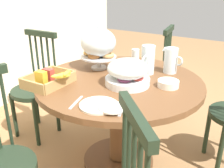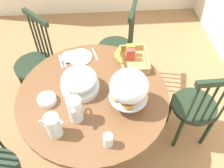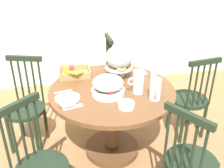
{
  "view_description": "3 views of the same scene",
  "coord_description": "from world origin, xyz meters",
  "px_view_note": "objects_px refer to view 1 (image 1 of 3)",
  "views": [
    {
      "loc": [
        -1.56,
        -0.73,
        1.4
      ],
      "look_at": [
        -0.19,
        0.11,
        0.74
      ],
      "focal_mm": 41.0,
      "sensor_mm": 36.0,
      "label": 1
    },
    {
      "loc": [
        1.05,
        0.17,
        2.17
      ],
      "look_at": [
        -0.09,
        0.26,
        0.84
      ],
      "focal_mm": 37.71,
      "sensor_mm": 36.0,
      "label": 2
    },
    {
      "loc": [
        -0.5,
        -1.96,
        1.86
      ],
      "look_at": [
        -0.09,
        0.11,
        0.79
      ],
      "focal_mm": 40.81,
      "sensor_mm": 36.0,
      "label": 3
    }
  ],
  "objects_px": {
    "dining_table": "(119,107)",
    "drinking_glass": "(135,56)",
    "cereal_bowl": "(168,84)",
    "cereal_basket": "(50,79)",
    "windsor_chair_near_window": "(152,77)",
    "pastry_stand_with_dome": "(98,44)",
    "milk_pitcher": "(171,62)",
    "china_plate_large": "(99,105)",
    "orange_juice_pitcher": "(148,61)",
    "windsor_chair_by_cabinet": "(35,90)",
    "china_plate_small": "(112,107)",
    "fruit_platter_covered": "(128,73)"
  },
  "relations": [
    {
      "from": "dining_table",
      "to": "windsor_chair_near_window",
      "type": "xyz_separation_m",
      "value": [
        0.88,
        0.11,
        -0.07
      ]
    },
    {
      "from": "cereal_basket",
      "to": "milk_pitcher",
      "type": "bearing_deg",
      "value": -42.03
    },
    {
      "from": "windsor_chair_near_window",
      "to": "milk_pitcher",
      "type": "bearing_deg",
      "value": -146.75
    },
    {
      "from": "fruit_platter_covered",
      "to": "cereal_basket",
      "type": "height_order",
      "value": "fruit_platter_covered"
    },
    {
      "from": "dining_table",
      "to": "cereal_bowl",
      "type": "xyz_separation_m",
      "value": [
        0.05,
        -0.34,
        0.24
      ]
    },
    {
      "from": "cereal_basket",
      "to": "china_plate_large",
      "type": "height_order",
      "value": "cereal_basket"
    },
    {
      "from": "windsor_chair_by_cabinet",
      "to": "china_plate_small",
      "type": "xyz_separation_m",
      "value": [
        -0.42,
        -1.09,
        0.3
      ]
    },
    {
      "from": "china_plate_large",
      "to": "pastry_stand_with_dome",
      "type": "bearing_deg",
      "value": 34.11
    },
    {
      "from": "milk_pitcher",
      "to": "drinking_glass",
      "type": "relative_size",
      "value": 1.73
    },
    {
      "from": "china_plate_large",
      "to": "milk_pitcher",
      "type": "bearing_deg",
      "value": -11.36
    },
    {
      "from": "china_plate_small",
      "to": "fruit_platter_covered",
      "type": "bearing_deg",
      "value": 15.73
    },
    {
      "from": "china_plate_large",
      "to": "drinking_glass",
      "type": "distance_m",
      "value": 0.88
    },
    {
      "from": "windsor_chair_near_window",
      "to": "cereal_bowl",
      "type": "bearing_deg",
      "value": -151.52
    },
    {
      "from": "windsor_chair_near_window",
      "to": "milk_pitcher",
      "type": "relative_size",
      "value": 5.11
    },
    {
      "from": "orange_juice_pitcher",
      "to": "fruit_platter_covered",
      "type": "bearing_deg",
      "value": 175.09
    },
    {
      "from": "dining_table",
      "to": "cereal_bowl",
      "type": "bearing_deg",
      "value": -81.32
    },
    {
      "from": "dining_table",
      "to": "windsor_chair_near_window",
      "type": "relative_size",
      "value": 1.21
    },
    {
      "from": "orange_juice_pitcher",
      "to": "cereal_basket",
      "type": "distance_m",
      "value": 0.72
    },
    {
      "from": "milk_pitcher",
      "to": "drinking_glass",
      "type": "distance_m",
      "value": 0.37
    },
    {
      "from": "cereal_basket",
      "to": "cereal_bowl",
      "type": "bearing_deg",
      "value": -60.44
    },
    {
      "from": "pastry_stand_with_dome",
      "to": "dining_table",
      "type": "bearing_deg",
      "value": -115.33
    },
    {
      "from": "windsor_chair_near_window",
      "to": "fruit_platter_covered",
      "type": "height_order",
      "value": "windsor_chair_near_window"
    },
    {
      "from": "windsor_chair_by_cabinet",
      "to": "pastry_stand_with_dome",
      "type": "bearing_deg",
      "value": -79.24
    },
    {
      "from": "orange_juice_pitcher",
      "to": "milk_pitcher",
      "type": "height_order",
      "value": "orange_juice_pitcher"
    },
    {
      "from": "windsor_chair_near_window",
      "to": "china_plate_large",
      "type": "relative_size",
      "value": 4.43
    },
    {
      "from": "milk_pitcher",
      "to": "china_plate_large",
      "type": "relative_size",
      "value": 0.87
    },
    {
      "from": "milk_pitcher",
      "to": "cereal_basket",
      "type": "bearing_deg",
      "value": 137.97
    },
    {
      "from": "china_plate_small",
      "to": "milk_pitcher",
      "type": "bearing_deg",
      "value": -4.56
    },
    {
      "from": "dining_table",
      "to": "windsor_chair_by_cabinet",
      "type": "height_order",
      "value": "windsor_chair_by_cabinet"
    },
    {
      "from": "china_plate_large",
      "to": "drinking_glass",
      "type": "xyz_separation_m",
      "value": [
        0.85,
        0.2,
        0.05
      ]
    },
    {
      "from": "pastry_stand_with_dome",
      "to": "cereal_bowl",
      "type": "bearing_deg",
      "value": -96.64
    },
    {
      "from": "fruit_platter_covered",
      "to": "cereal_bowl",
      "type": "xyz_separation_m",
      "value": [
        0.11,
        -0.25,
        -0.06
      ]
    },
    {
      "from": "windsor_chair_near_window",
      "to": "pastry_stand_with_dome",
      "type": "distance_m",
      "value": 0.91
    },
    {
      "from": "cereal_bowl",
      "to": "windsor_chair_near_window",
      "type": "bearing_deg",
      "value": 28.48
    },
    {
      "from": "dining_table",
      "to": "drinking_glass",
      "type": "xyz_separation_m",
      "value": [
        0.43,
        0.09,
        0.27
      ]
    },
    {
      "from": "windsor_chair_near_window",
      "to": "pastry_stand_with_dome",
      "type": "bearing_deg",
      "value": 168.91
    },
    {
      "from": "windsor_chair_by_cabinet",
      "to": "cereal_bowl",
      "type": "xyz_separation_m",
      "value": [
        0.05,
        -1.23,
        0.31
      ]
    },
    {
      "from": "china_plate_large",
      "to": "orange_juice_pitcher",
      "type": "bearing_deg",
      "value": -0.99
    },
    {
      "from": "fruit_platter_covered",
      "to": "china_plate_small",
      "type": "xyz_separation_m",
      "value": [
        -0.36,
        -0.1,
        -0.07
      ]
    },
    {
      "from": "dining_table",
      "to": "windsor_chair_by_cabinet",
      "type": "bearing_deg",
      "value": 89.87
    },
    {
      "from": "milk_pitcher",
      "to": "orange_juice_pitcher",
      "type": "bearing_deg",
      "value": 128.36
    },
    {
      "from": "pastry_stand_with_dome",
      "to": "china_plate_small",
      "type": "bearing_deg",
      "value": -139.91
    },
    {
      "from": "windsor_chair_by_cabinet",
      "to": "milk_pitcher",
      "type": "xyz_separation_m",
      "value": [
        0.32,
        -1.15,
        0.37
      ]
    },
    {
      "from": "cereal_basket",
      "to": "drinking_glass",
      "type": "height_order",
      "value": "cereal_basket"
    },
    {
      "from": "pastry_stand_with_dome",
      "to": "drinking_glass",
      "type": "height_order",
      "value": "pastry_stand_with_dome"
    },
    {
      "from": "cereal_bowl",
      "to": "milk_pitcher",
      "type": "bearing_deg",
      "value": 17.41
    },
    {
      "from": "orange_juice_pitcher",
      "to": "cereal_bowl",
      "type": "bearing_deg",
      "value": -126.33
    },
    {
      "from": "milk_pitcher",
      "to": "drinking_glass",
      "type": "bearing_deg",
      "value": 72.83
    },
    {
      "from": "dining_table",
      "to": "windsor_chair_by_cabinet",
      "type": "distance_m",
      "value": 0.89
    },
    {
      "from": "china_plate_large",
      "to": "dining_table",
      "type": "bearing_deg",
      "value": 14.38
    }
  ]
}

